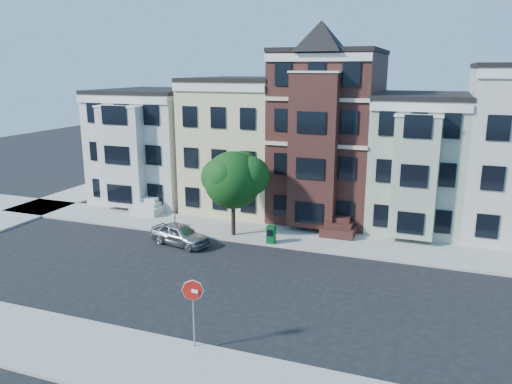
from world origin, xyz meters
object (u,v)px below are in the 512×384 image
at_px(fire_hydrant, 174,221).
at_px(stop_sign, 193,309).
at_px(parked_car, 180,234).
at_px(newspaper_box, 271,234).
at_px(street_tree, 233,184).

xyz_separation_m(fire_hydrant, stop_sign, (8.56, -13.53, 1.25)).
height_order(parked_car, stop_sign, stop_sign).
xyz_separation_m(newspaper_box, stop_sign, (1.04, -12.60, 1.04)).
distance_m(parked_car, newspaper_box, 5.81).
height_order(newspaper_box, stop_sign, stop_sign).
bearing_deg(fire_hydrant, street_tree, -3.08).
height_order(newspaper_box, fire_hydrant, newspaper_box).
relative_size(street_tree, newspaper_box, 6.05).
distance_m(fire_hydrant, stop_sign, 16.06).
height_order(street_tree, fire_hydrant, street_tree).
bearing_deg(newspaper_box, parked_car, -161.30).
bearing_deg(stop_sign, newspaper_box, 99.36).
bearing_deg(street_tree, stop_sign, -73.51).
distance_m(street_tree, newspaper_box, 4.15).
height_order(parked_car, fire_hydrant, parked_car).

